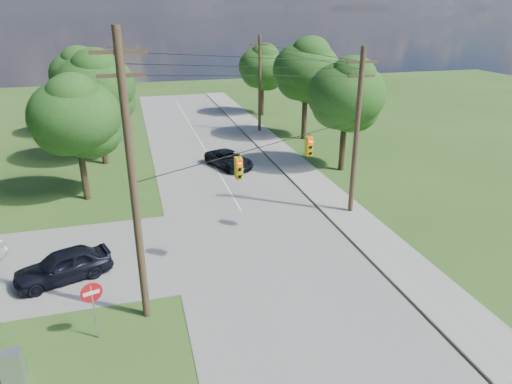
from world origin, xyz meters
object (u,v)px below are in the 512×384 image
object	(u,v)px
pole_north_w	(123,90)
pole_sw	(133,182)
pole_ne	(357,131)
pole_north_e	(260,84)
car_cross_dark	(63,265)
control_cabinet	(12,368)
do_not_enter_sign	(92,299)
car_main_north	(229,159)

from	to	relation	value
pole_north_w	pole_sw	bearing A→B (deg)	-89.23
pole_ne	pole_north_e	world-z (taller)	pole_ne
car_cross_dark	control_cabinet	size ratio (longest dim) A/B	3.37
pole_ne	pole_north_w	distance (m)	26.03
do_not_enter_sign	car_cross_dark	bearing A→B (deg)	92.40
pole_ne	do_not_enter_sign	distance (m)	18.08
car_cross_dark	car_main_north	distance (m)	18.67
pole_north_w	car_cross_dark	size ratio (longest dim) A/B	2.19
pole_sw	pole_north_w	xyz separation A→B (m)	(-0.40, 29.60, -1.10)
pole_ne	car_main_north	distance (m)	13.36
car_cross_dark	do_not_enter_sign	size ratio (longest dim) A/B	1.75
pole_ne	car_cross_dark	size ratio (longest dim) A/B	2.30
pole_north_w	car_main_north	size ratio (longest dim) A/B	2.03
car_cross_dark	pole_sw	bearing A→B (deg)	24.54
control_cabinet	do_not_enter_sign	xyz separation A→B (m)	(2.77, 1.75, 1.21)
car_cross_dark	car_main_north	bearing A→B (deg)	123.05
car_cross_dark	car_main_north	world-z (taller)	car_cross_dark
pole_ne	pole_north_e	bearing A→B (deg)	90.00
pole_sw	pole_ne	size ratio (longest dim) A/B	1.14
car_main_north	pole_ne	bearing A→B (deg)	-84.63
car_cross_dark	car_main_north	xyz separation A→B (m)	(11.50, 14.71, -0.10)
car_main_north	pole_north_e	bearing A→B (deg)	40.08
pole_ne	control_cabinet	size ratio (longest dim) A/B	7.77
pole_north_w	car_main_north	bearing A→B (deg)	-53.32
control_cabinet	car_cross_dark	bearing A→B (deg)	79.31
pole_north_e	do_not_enter_sign	size ratio (longest dim) A/B	3.83
car_cross_dark	pole_north_w	bearing A→B (deg)	153.60
pole_north_w	control_cabinet	size ratio (longest dim) A/B	7.40
pole_ne	do_not_enter_sign	xyz separation A→B (m)	(-15.49, -8.60, -3.58)
pole_ne	car_main_north	size ratio (longest dim) A/B	2.14
pole_north_w	do_not_enter_sign	bearing A→B (deg)	-92.98
car_cross_dark	car_main_north	size ratio (longest dim) A/B	0.93
car_main_north	pole_north_w	bearing A→B (deg)	104.57
do_not_enter_sign	pole_north_w	bearing A→B (deg)	69.83
pole_sw	car_cross_dark	bearing A→B (deg)	133.48
do_not_enter_sign	pole_sw	bearing A→B (deg)	9.35
pole_sw	do_not_enter_sign	distance (m)	4.88
pole_north_w	do_not_enter_sign	size ratio (longest dim) A/B	3.83
car_cross_dark	control_cabinet	xyz separation A→B (m)	(-1.00, -6.71, -0.13)
pole_north_e	car_main_north	distance (m)	13.12
pole_ne	control_cabinet	xyz separation A→B (m)	(-18.26, -10.34, -4.79)
pole_sw	car_main_north	world-z (taller)	pole_sw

